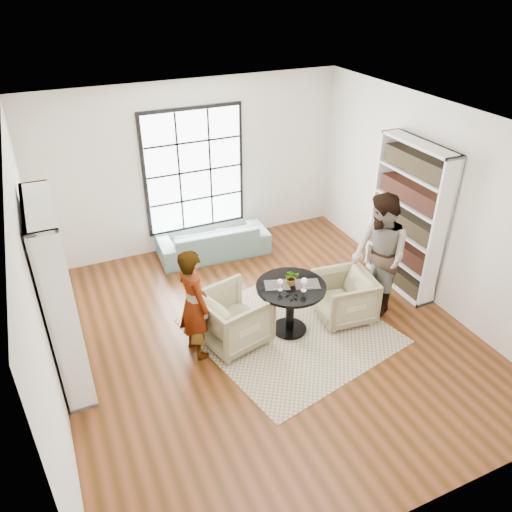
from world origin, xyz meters
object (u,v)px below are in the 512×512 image
person_left (194,304)px  wine_glass_left (280,282)px  sofa (213,240)px  person_right (380,256)px  flower_centerpiece (292,277)px  pedestal_table (291,298)px  armchair_left (234,318)px  wine_glass_right (304,282)px  armchair_right (344,297)px

person_left → wine_glass_left: person_left is taller
sofa → person_right: size_ratio=1.05×
person_right → flower_centerpiece: 1.40m
pedestal_table → armchair_left: armchair_left is taller
armchair_left → flower_centerpiece: (0.83, -0.09, 0.50)m
pedestal_table → person_right: (1.42, -0.05, 0.37)m
person_left → wine_glass_right: person_left is taller
pedestal_table → sofa: size_ratio=0.49×
pedestal_table → armchair_right: 0.89m
sofa → flower_centerpiece: bearing=99.4°
armchair_left → wine_glass_right: size_ratio=4.24×
person_left → armchair_left: bearing=-100.8°
wine_glass_left → sofa: bearing=91.3°
person_right → wine_glass_right: (-1.32, -0.13, -0.02)m
person_right → flower_centerpiece: size_ratio=8.10×
person_left → person_right: 2.79m
wine_glass_left → armchair_left: bearing=166.7°
armchair_right → person_right: (0.55, -0.00, 0.57)m
armchair_right → wine_glass_left: (-1.05, 0.01, 0.54)m
sofa → flower_centerpiece: 2.56m
armchair_right → person_left: bearing=-87.4°
pedestal_table → wine_glass_right: wine_glass_right is taller
armchair_right → person_right: 0.79m
person_right → wine_glass_left: bearing=-82.9°
armchair_left → person_left: (-0.55, -0.00, 0.40)m
wine_glass_left → flower_centerpiece: flower_centerpiece is taller
armchair_left → wine_glass_left: 0.82m
pedestal_table → armchair_left: size_ratio=1.13×
pedestal_table → armchair_right: bearing=-3.1°
armchair_right → wine_glass_left: size_ratio=4.58×
armchair_left → flower_centerpiece: flower_centerpiece is taller
wine_glass_left → person_left: bearing=172.8°
armchair_right → person_left: (-2.23, 0.16, 0.43)m
armchair_left → flower_centerpiece: size_ratio=3.73×
person_right → wine_glass_left: (-1.60, 0.01, -0.04)m
armchair_right → wine_glass_left: 1.18m
pedestal_table → sofa: 2.53m
flower_centerpiece → sofa: bearing=96.0°
armchair_left → armchair_right: size_ratio=1.08×
armchair_left → wine_glass_right: wine_glass_right is taller
pedestal_table → wine_glass_right: (0.10, -0.18, 0.36)m
person_right → armchair_left: bearing=-86.5°
pedestal_table → flower_centerpiece: (0.02, 0.03, 0.33)m
flower_centerpiece → wine_glass_left: bearing=-163.6°
person_left → flower_centerpiece: bearing=-104.5°
wine_glass_right → sofa: bearing=97.2°
wine_glass_left → flower_centerpiece: 0.21m
pedestal_table → person_right: person_right is taller
sofa → pedestal_table: bearing=98.9°
armchair_left → person_right: size_ratio=0.46×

